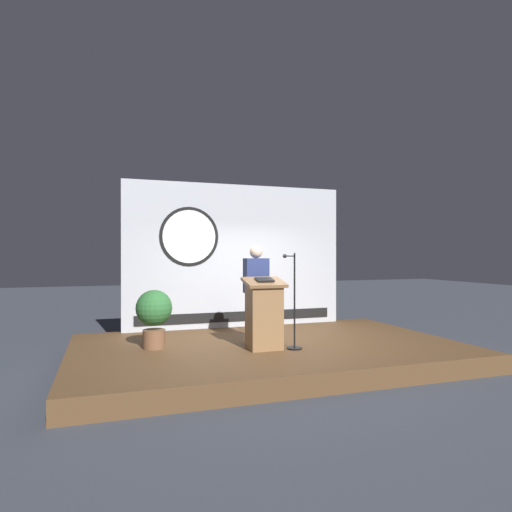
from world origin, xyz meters
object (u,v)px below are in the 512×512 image
Objects in this scene: podium at (264,314)px; speaker_person at (256,293)px; microphone_stand at (293,314)px; potted_plant at (154,313)px.

speaker_person is at bearing 86.58° from podium.
speaker_person is at bearing 127.07° from microphone_stand.
podium is 0.56m from speaker_person.
speaker_person reaches higher than podium.
podium is 1.78m from potted_plant.
speaker_person is at bearing -5.55° from potted_plant.
potted_plant is at bearing 158.77° from podium.
microphone_stand reaches higher than podium.
potted_plant is (-1.66, 0.64, 0.01)m from podium.
podium is at bearing -93.42° from speaker_person.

